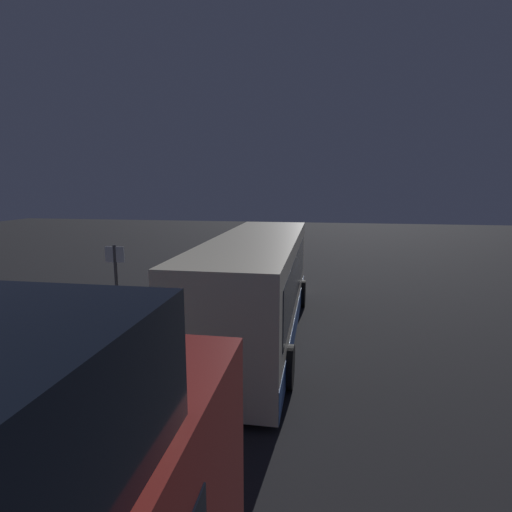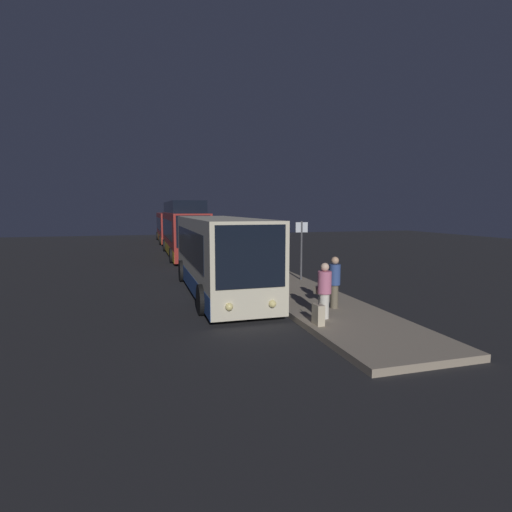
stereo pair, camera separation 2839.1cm
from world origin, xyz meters
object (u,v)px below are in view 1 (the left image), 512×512
object	(u,v)px
bus_lead	(256,288)
passenger_waiting	(229,265)
trash_bin	(208,300)
sign_post	(116,280)
passenger_boarding	(203,269)
suitcase	(241,276)

from	to	relation	value
bus_lead	passenger_waiting	bearing A→B (deg)	21.36
trash_bin	bus_lead	bearing A→B (deg)	-132.64
sign_post	passenger_boarding	bearing A→B (deg)	-11.12
suitcase	trash_bin	distance (m)	4.19
bus_lead	passenger_waiting	size ratio (longest dim) A/B	5.92
suitcase	sign_post	distance (m)	7.63
passenger_boarding	passenger_waiting	size ratio (longest dim) A/B	1.02
bus_lead	trash_bin	size ratio (longest dim) A/B	15.68
passenger_waiting	trash_bin	world-z (taller)	passenger_waiting
passenger_waiting	sign_post	size ratio (longest dim) A/B	0.62
bus_lead	suitcase	world-z (taller)	bus_lead
bus_lead	trash_bin	bearing A→B (deg)	47.36
bus_lead	passenger_boarding	xyz separation A→B (m)	(4.49, 3.08, -0.44)
passenger_boarding	suitcase	distance (m)	2.24
passenger_boarding	sign_post	world-z (taller)	sign_post
bus_lead	sign_post	size ratio (longest dim) A/B	3.67
sign_post	bus_lead	bearing A→B (deg)	-77.19
passenger_waiting	suitcase	world-z (taller)	passenger_waiting
suitcase	passenger_boarding	bearing A→B (deg)	141.02
bus_lead	suitcase	xyz separation A→B (m)	(6.16, 1.73, -1.09)
passenger_boarding	bus_lead	bearing A→B (deg)	59.39
bus_lead	sign_post	xyz separation A→B (m)	(-0.94, 4.14, 0.32)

